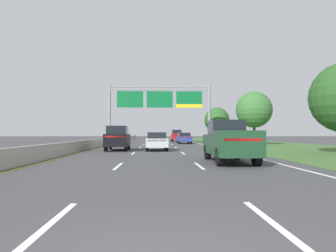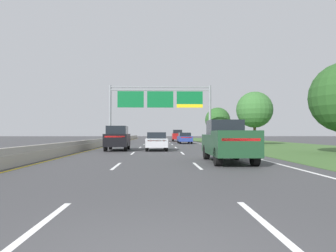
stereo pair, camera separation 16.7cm
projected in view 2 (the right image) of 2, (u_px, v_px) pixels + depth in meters
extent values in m
plane|color=#3D3D3F|center=(158.00, 145.00, 38.65)|extent=(220.00, 220.00, 0.00)
cube|color=white|center=(42.00, 224.00, 5.12)|extent=(0.14, 3.00, 0.01)
cube|color=white|center=(116.00, 166.00, 14.11)|extent=(0.14, 3.00, 0.01)
cube|color=white|center=(133.00, 153.00, 23.11)|extent=(0.14, 3.00, 0.01)
cube|color=white|center=(140.00, 148.00, 32.10)|extent=(0.14, 3.00, 0.01)
cube|color=white|center=(144.00, 144.00, 41.09)|extent=(0.14, 3.00, 0.01)
cube|color=white|center=(147.00, 142.00, 50.09)|extent=(0.14, 3.00, 0.01)
cube|color=white|center=(149.00, 141.00, 59.08)|extent=(0.14, 3.00, 0.01)
cube|color=white|center=(150.00, 140.00, 68.08)|extent=(0.14, 3.00, 0.01)
cube|color=white|center=(151.00, 139.00, 77.07)|extent=(0.14, 3.00, 0.01)
cube|color=white|center=(152.00, 138.00, 86.06)|extent=(0.14, 3.00, 0.01)
cube|color=white|center=(263.00, 222.00, 5.23)|extent=(0.14, 3.00, 0.01)
cube|color=white|center=(197.00, 166.00, 14.22)|extent=(0.14, 3.00, 0.01)
cube|color=white|center=(182.00, 153.00, 23.22)|extent=(0.14, 3.00, 0.01)
cube|color=white|center=(176.00, 148.00, 32.21)|extent=(0.14, 3.00, 0.01)
cube|color=white|center=(172.00, 144.00, 41.20)|extent=(0.14, 3.00, 0.01)
cube|color=white|center=(170.00, 142.00, 50.20)|extent=(0.14, 3.00, 0.01)
cube|color=white|center=(168.00, 141.00, 59.19)|extent=(0.14, 3.00, 0.01)
cube|color=white|center=(167.00, 140.00, 68.19)|extent=(0.14, 3.00, 0.01)
cube|color=white|center=(166.00, 139.00, 77.18)|extent=(0.14, 3.00, 0.01)
cube|color=white|center=(165.00, 138.00, 86.17)|extent=(0.14, 3.00, 0.01)
cube|color=white|center=(205.00, 145.00, 38.83)|extent=(0.16, 106.00, 0.01)
cube|color=gold|center=(111.00, 145.00, 38.48)|extent=(0.16, 106.00, 0.01)
cube|color=#3D602D|center=(269.00, 145.00, 39.07)|extent=(14.00, 110.00, 0.02)
cube|color=#A8A399|center=(105.00, 143.00, 38.46)|extent=(0.60, 110.00, 0.55)
cube|color=#A8A399|center=(105.00, 140.00, 38.47)|extent=(0.25, 110.00, 0.30)
cylinder|color=gray|center=(110.00, 114.00, 45.43)|extent=(0.36, 0.36, 8.54)
cylinder|color=gray|center=(210.00, 114.00, 45.86)|extent=(0.36, 0.36, 8.54)
cube|color=gray|center=(160.00, 87.00, 45.74)|extent=(14.70, 0.24, 0.20)
cube|color=gray|center=(160.00, 90.00, 45.73)|extent=(14.70, 0.24, 0.20)
cube|color=#0C602D|center=(131.00, 99.00, 45.39)|extent=(3.83, 0.12, 2.39)
cube|color=#0C602D|center=(160.00, 99.00, 45.52)|extent=(3.83, 0.12, 2.39)
cube|color=#0C602D|center=(190.00, 98.00, 45.65)|extent=(3.83, 0.12, 1.89)
cube|color=yellow|center=(190.00, 106.00, 45.62)|extent=(3.83, 0.12, 0.50)
cube|color=#193D23|center=(228.00, 144.00, 15.98)|extent=(2.07, 5.42, 1.00)
cube|color=black|center=(225.00, 127.00, 16.85)|extent=(1.74, 1.92, 0.78)
cube|color=#B21414|center=(241.00, 140.00, 13.32)|extent=(1.68, 0.10, 0.12)
cube|color=#193D23|center=(236.00, 133.00, 14.26)|extent=(2.02, 1.97, 0.20)
cylinder|color=black|center=(206.00, 152.00, 17.78)|extent=(0.31, 0.84, 0.84)
cylinder|color=black|center=(236.00, 152.00, 17.81)|extent=(0.31, 0.84, 0.84)
cylinder|color=black|center=(218.00, 157.00, 14.11)|extent=(0.31, 0.84, 0.84)
cylinder|color=black|center=(255.00, 157.00, 14.14)|extent=(0.31, 0.84, 0.84)
cube|color=maroon|center=(177.00, 136.00, 58.18)|extent=(1.95, 4.72, 1.05)
cube|color=black|center=(177.00, 132.00, 58.05)|extent=(1.67, 3.02, 0.68)
cube|color=#B21414|center=(178.00, 135.00, 55.88)|extent=(1.60, 0.10, 0.12)
cylinder|color=black|center=(173.00, 139.00, 59.75)|extent=(0.27, 0.76, 0.76)
cylinder|color=black|center=(181.00, 139.00, 59.78)|extent=(0.27, 0.76, 0.76)
cylinder|color=black|center=(173.00, 139.00, 56.56)|extent=(0.27, 0.76, 0.76)
cylinder|color=black|center=(182.00, 139.00, 56.59)|extent=(0.27, 0.76, 0.76)
cube|color=navy|center=(185.00, 139.00, 44.42)|extent=(1.94, 4.45, 0.72)
cube|color=black|center=(185.00, 134.00, 44.38)|extent=(1.63, 2.34, 0.52)
cube|color=#B21414|center=(186.00, 137.00, 42.27)|extent=(1.53, 0.12, 0.12)
cylinder|color=black|center=(178.00, 141.00, 45.86)|extent=(0.24, 0.67, 0.66)
cylinder|color=black|center=(189.00, 141.00, 45.95)|extent=(0.24, 0.67, 0.66)
cylinder|color=black|center=(180.00, 142.00, 42.87)|extent=(0.24, 0.67, 0.66)
cylinder|color=black|center=(191.00, 142.00, 42.96)|extent=(0.24, 0.67, 0.66)
cube|color=black|center=(118.00, 140.00, 27.00)|extent=(2.03, 4.75, 1.05)
cube|color=black|center=(118.00, 130.00, 26.87)|extent=(1.72, 3.04, 0.68)
cube|color=#B21414|center=(115.00, 137.00, 24.70)|extent=(1.60, 0.12, 0.12)
cylinder|color=black|center=(110.00, 145.00, 28.54)|extent=(0.28, 0.77, 0.76)
cylinder|color=black|center=(128.00, 145.00, 28.63)|extent=(0.28, 0.77, 0.76)
cylinder|color=black|center=(106.00, 147.00, 25.35)|extent=(0.28, 0.77, 0.76)
cylinder|color=black|center=(126.00, 147.00, 25.44)|extent=(0.28, 0.77, 0.76)
cube|color=#B2B5BA|center=(156.00, 142.00, 26.88)|extent=(1.90, 4.43, 0.72)
cube|color=black|center=(156.00, 135.00, 26.84)|extent=(1.61, 2.33, 0.52)
cube|color=#B21414|center=(157.00, 141.00, 24.73)|extent=(1.53, 0.11, 0.12)
cylinder|color=black|center=(147.00, 146.00, 28.32)|extent=(0.23, 0.66, 0.66)
cylinder|color=black|center=(165.00, 146.00, 28.40)|extent=(0.23, 0.66, 0.66)
cylinder|color=black|center=(147.00, 147.00, 25.34)|extent=(0.23, 0.66, 0.66)
cylinder|color=black|center=(166.00, 147.00, 25.41)|extent=(0.23, 0.66, 0.66)
cylinder|color=#4C3823|center=(255.00, 134.00, 39.71)|extent=(0.36, 0.36, 2.65)
sphere|color=#33662D|center=(255.00, 110.00, 39.78)|extent=(4.64, 4.64, 4.64)
cylinder|color=#4C3823|center=(218.00, 136.00, 53.35)|extent=(0.36, 0.36, 2.04)
sphere|color=#285623|center=(218.00, 120.00, 53.41)|extent=(4.30, 4.30, 4.30)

